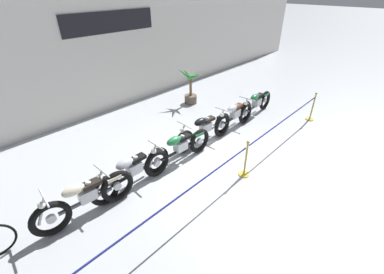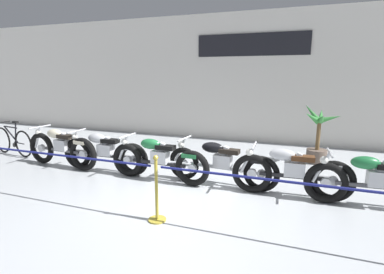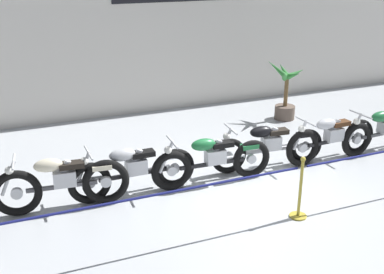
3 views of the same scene
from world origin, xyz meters
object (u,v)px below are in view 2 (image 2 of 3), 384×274
Objects in this scene: motorcycle_silver_1 at (104,152)px; stanchion_far_left at (77,166)px; motorcycle_silver_4 at (291,172)px; motorcycle_green_2 at (158,160)px; motorcycle_green_5 at (375,182)px; motorcycle_cream_0 at (61,148)px; potted_palm_left_of_row at (318,138)px; stanchion_mid_left at (157,199)px; bicycle at (13,141)px; motorcycle_black_3 at (220,163)px.

stanchion_far_left is at bearing -66.52° from motorcycle_silver_1.
stanchion_far_left is (-3.38, -1.69, 0.25)m from motorcycle_silver_4.
motorcycle_green_2 reaches higher than motorcycle_green_5.
motorcycle_green_5 is at bearing -0.20° from motorcycle_cream_0.
motorcycle_silver_4 is at bearing 0.04° from motorcycle_cream_0.
potted_palm_left_of_row is 0.17× the size of stanchion_far_left.
stanchion_mid_left reaches higher than motorcycle_silver_4.
motorcycle_cream_0 is at bearing -10.89° from bicycle.
motorcycle_black_3 is at bearing 173.87° from motorcycle_silver_4.
potted_palm_left_of_row reaches higher than stanchion_mid_left.
bicycle is (-4.78, 0.48, -0.07)m from motorcycle_green_2.
motorcycle_black_3 is at bearing -2.41° from bicycle.
motorcycle_silver_4 is 1.25× the size of bicycle.
motorcycle_cream_0 is 2.61m from stanchion_far_left.
motorcycle_silver_1 is 0.96× the size of motorcycle_black_3.
motorcycle_cream_0 is at bearing -177.81° from motorcycle_black_3.
motorcycle_silver_1 is 2.75m from motorcycle_black_3.
motorcycle_silver_1 is 1.45m from motorcycle_green_2.
motorcycle_cream_0 is 0.25× the size of stanchion_far_left.
stanchion_mid_left reaches higher than bicycle.
motorcycle_silver_1 is 1.30× the size of bicycle.
motorcycle_green_2 is 4.16m from potted_palm_left_of_row.
motorcycle_black_3 is 1.91m from stanchion_mid_left.
motorcycle_black_3 is 1.36× the size of bicycle.
motorcycle_silver_4 is 2.61m from potted_palm_left_of_row.
motorcycle_green_2 is 1.32× the size of bicycle.
stanchion_far_left and stanchion_mid_left have the same top height.
motorcycle_black_3 is at bearing 9.66° from motorcycle_green_2.
motorcycle_green_5 is at bearing 0.65° from motorcycle_green_2.
motorcycle_green_5 is at bearing -1.16° from motorcycle_silver_4.
stanchion_mid_left is (-2.43, -4.25, -0.28)m from potted_palm_left_of_row.
potted_palm_left_of_row is 1.45× the size of stanchion_mid_left.
potted_palm_left_of_row is at bearing 51.45° from motorcycle_black_3.
stanchion_far_left is (-0.70, -1.62, 0.26)m from motorcycle_green_2.
stanchion_far_left is at bearing -27.16° from bicycle.
bicycle is (-2.12, 0.41, -0.09)m from motorcycle_cream_0.
motorcycle_black_3 is 6.09m from bicycle.
motorcycle_silver_4 is at bearing -101.86° from potted_palm_left_of_row.
motorcycle_black_3 is at bearing 2.19° from motorcycle_cream_0.
motorcycle_green_2 is 4.81m from bicycle.
potted_palm_left_of_row is (3.22, 2.63, 0.17)m from motorcycle_green_2.
motorcycle_silver_1 is at bearing 179.41° from motorcycle_silver_4.
bicycle is (-3.33, 0.36, -0.07)m from motorcycle_silver_1.
motorcycle_silver_4 is 0.24× the size of stanchion_far_left.
motorcycle_green_5 is at bearing -2.80° from bicycle.
stanchion_far_left reaches higher than motorcycle_green_5.
potted_palm_left_of_row reaches higher than motorcycle_black_3.
motorcycle_silver_1 is 3.35m from bicycle.
motorcycle_black_3 is 1.05× the size of motorcycle_green_5.
motorcycle_silver_4 is 0.96× the size of motorcycle_green_5.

